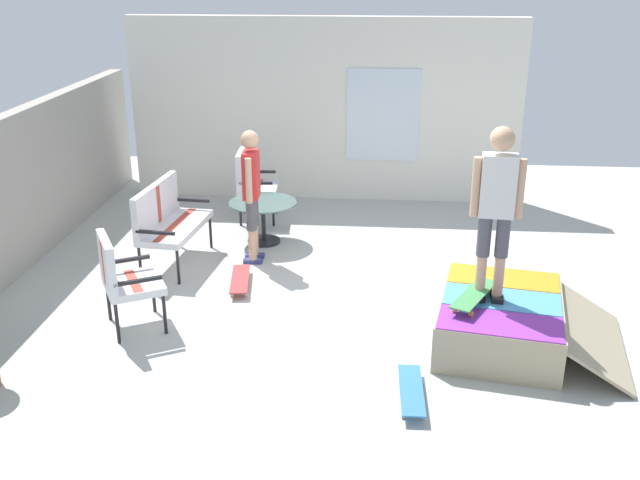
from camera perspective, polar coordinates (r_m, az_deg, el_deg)
ground_plane at (r=8.08m, az=1.79°, el=-5.21°), size 12.00×12.00×0.10m
house_facade at (r=11.26m, az=0.42°, el=10.24°), size 0.23×6.00×2.79m
skate_ramp at (r=7.38m, az=14.28°, el=-6.18°), size 1.84×2.02×0.47m
patio_bench at (r=9.04m, az=-12.07°, el=1.82°), size 1.30×0.67×1.02m
patio_chair_near_house at (r=10.44m, az=-5.56°, el=4.82°), size 0.65×0.59×1.02m
patio_chair_by_wall at (r=7.50m, az=-15.47°, el=-2.64°), size 0.81×0.78×1.02m
patio_table at (r=9.61m, az=-4.52°, el=2.10°), size 0.90×0.90×0.57m
person_watching at (r=8.85m, az=-5.45°, el=4.21°), size 0.48×0.25×1.67m
person_skater at (r=6.87m, az=13.81°, el=2.96°), size 0.26×0.48×1.70m
skateboard_by_bench at (r=8.45m, az=-6.35°, el=-3.11°), size 0.82×0.30×0.10m
skateboard_spare at (r=6.41m, az=7.25°, el=-11.73°), size 0.80×0.22×0.10m
skateboard_on_ramp at (r=7.09m, az=12.09°, el=-4.27°), size 0.80×0.54×0.10m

